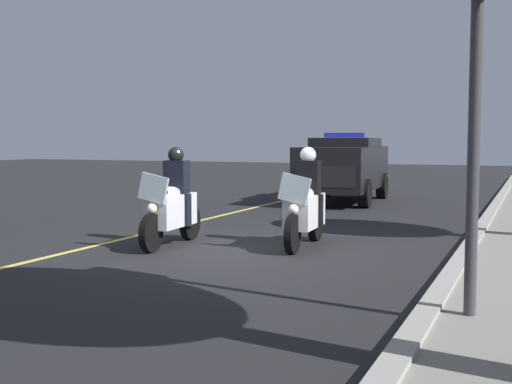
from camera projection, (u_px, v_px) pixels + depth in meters
The scene contains 7 objects.
ground_plane at pixel (234, 249), 11.09m from camera, with size 80.00×80.00×0.00m, color black.
curb_strip at pixel (461, 261), 9.64m from camera, with size 48.00×0.24×0.15m, color #9E9B93.
lane_stripe_center at pixel (115, 241), 12.02m from camera, with size 48.00×0.12×0.01m, color #E0D14C.
police_motorcycle_lead_left at pixel (172, 206), 11.44m from camera, with size 2.14×0.61×1.72m.
police_motorcycle_lead_right at pixel (305, 206), 11.32m from camera, with size 2.14×0.61×1.72m.
police_suv at pixel (344, 166), 19.52m from camera, with size 5.01×2.33×2.05m.
traffic_light at pixel (477, 18), 6.31m from camera, with size 0.38×0.28×3.99m.
Camera 1 is at (9.95, 4.65, 1.84)m, focal length 46.25 mm.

